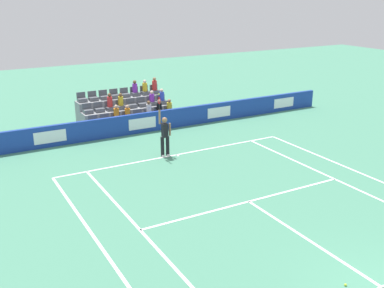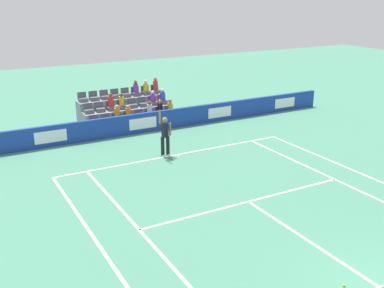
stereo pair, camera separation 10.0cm
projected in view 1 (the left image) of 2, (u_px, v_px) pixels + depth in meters
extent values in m
cube|color=white|center=(177.00, 155.00, 20.53)|extent=(10.97, 0.10, 0.01)
cube|color=white|center=(249.00, 201.00, 15.99)|extent=(8.23, 0.10, 0.01)
cube|color=white|center=(314.00, 243.00, 13.34)|extent=(0.10, 6.40, 0.01)
cube|color=white|center=(146.00, 237.00, 13.71)|extent=(0.10, 11.89, 0.01)
cube|color=white|center=(343.00, 183.00, 17.52)|extent=(0.10, 11.89, 0.01)
cube|color=white|center=(102.00, 249.00, 13.07)|extent=(0.10, 11.89, 0.01)
cube|color=white|center=(368.00, 176.00, 18.15)|extent=(0.10, 11.89, 0.01)
cube|color=white|center=(178.00, 155.00, 20.45)|extent=(0.10, 0.20, 0.01)
cube|color=#193899|center=(142.00, 123.00, 23.60)|extent=(23.35, 0.20, 1.03)
cube|color=white|center=(284.00, 103.00, 27.84)|extent=(1.49, 0.01, 0.57)
cube|color=white|center=(219.00, 112.00, 25.67)|extent=(1.49, 0.01, 0.57)
cube|color=white|center=(142.00, 123.00, 23.51)|extent=(1.49, 0.01, 0.57)
cube|color=white|center=(50.00, 137.00, 21.35)|extent=(1.49, 0.01, 0.57)
cylinder|color=black|center=(168.00, 146.00, 20.31)|extent=(0.16, 0.16, 0.90)
cylinder|color=black|center=(162.00, 147.00, 20.23)|extent=(0.16, 0.16, 0.90)
cube|color=white|center=(168.00, 155.00, 20.44)|extent=(0.16, 0.27, 0.08)
cube|color=white|center=(163.00, 155.00, 20.36)|extent=(0.16, 0.27, 0.08)
cube|color=black|center=(165.00, 130.00, 20.03)|extent=(0.27, 0.39, 0.60)
sphere|color=#9E7251|center=(165.00, 120.00, 19.88)|extent=(0.24, 0.24, 0.24)
cylinder|color=#9E7251|center=(160.00, 117.00, 19.76)|extent=(0.09, 0.09, 0.62)
cylinder|color=#9E7251|center=(170.00, 129.00, 20.05)|extent=(0.09, 0.09, 0.56)
cylinder|color=black|center=(159.00, 107.00, 19.62)|extent=(0.04, 0.04, 0.28)
torus|color=red|center=(159.00, 101.00, 19.53)|extent=(0.08, 0.31, 0.31)
sphere|color=#D1E533|center=(159.00, 94.00, 19.44)|extent=(0.07, 0.07, 0.07)
cube|color=gray|center=(134.00, 124.00, 24.59)|extent=(4.96, 0.95, 0.42)
cube|color=#545960|center=(170.00, 113.00, 25.49)|extent=(0.48, 0.44, 0.20)
cube|color=#545960|center=(168.00, 108.00, 25.58)|extent=(0.48, 0.04, 0.30)
cube|color=#545960|center=(160.00, 114.00, 25.21)|extent=(0.48, 0.44, 0.20)
cube|color=#545960|center=(158.00, 109.00, 25.29)|extent=(0.48, 0.04, 0.30)
cube|color=#545960|center=(149.00, 116.00, 24.92)|extent=(0.48, 0.44, 0.20)
cube|color=#545960|center=(148.00, 110.00, 25.00)|extent=(0.48, 0.04, 0.30)
cube|color=#545960|center=(139.00, 117.00, 24.63)|extent=(0.48, 0.44, 0.20)
cube|color=#545960|center=(137.00, 112.00, 24.72)|extent=(0.48, 0.04, 0.30)
cube|color=#545960|center=(128.00, 119.00, 24.34)|extent=(0.48, 0.44, 0.20)
cube|color=#545960|center=(127.00, 113.00, 24.43)|extent=(0.48, 0.04, 0.30)
cube|color=#545960|center=(117.00, 120.00, 24.06)|extent=(0.48, 0.44, 0.20)
cube|color=#545960|center=(116.00, 115.00, 24.14)|extent=(0.48, 0.04, 0.30)
cube|color=#545960|center=(106.00, 122.00, 23.77)|extent=(0.48, 0.44, 0.20)
cube|color=#545960|center=(104.00, 116.00, 23.86)|extent=(0.48, 0.04, 0.30)
cube|color=#545960|center=(94.00, 123.00, 23.48)|extent=(0.48, 0.44, 0.20)
cube|color=#545960|center=(93.00, 118.00, 23.57)|extent=(0.48, 0.04, 0.30)
cube|color=gray|center=(127.00, 116.00, 25.31)|extent=(4.96, 0.95, 0.84)
cube|color=#545960|center=(162.00, 102.00, 26.15)|extent=(0.48, 0.44, 0.20)
cube|color=#545960|center=(161.00, 97.00, 26.23)|extent=(0.48, 0.04, 0.30)
cube|color=#545960|center=(152.00, 103.00, 25.86)|extent=(0.48, 0.44, 0.20)
cube|color=#545960|center=(151.00, 98.00, 25.94)|extent=(0.48, 0.04, 0.30)
cube|color=#545960|center=(142.00, 105.00, 25.57)|extent=(0.48, 0.44, 0.20)
cube|color=#545960|center=(141.00, 100.00, 25.66)|extent=(0.48, 0.04, 0.30)
cube|color=#545960|center=(132.00, 106.00, 25.28)|extent=(0.48, 0.44, 0.20)
cube|color=#545960|center=(130.00, 101.00, 25.37)|extent=(0.48, 0.04, 0.30)
cube|color=#545960|center=(121.00, 107.00, 25.00)|extent=(0.48, 0.44, 0.20)
cube|color=#545960|center=(120.00, 102.00, 25.08)|extent=(0.48, 0.04, 0.30)
cube|color=#545960|center=(111.00, 109.00, 24.71)|extent=(0.48, 0.44, 0.20)
cube|color=#545960|center=(109.00, 103.00, 24.79)|extent=(0.48, 0.04, 0.30)
cube|color=#545960|center=(99.00, 110.00, 24.42)|extent=(0.48, 0.44, 0.20)
cube|color=#545960|center=(98.00, 105.00, 24.51)|extent=(0.48, 0.04, 0.30)
cube|color=#545960|center=(88.00, 111.00, 24.13)|extent=(0.48, 0.44, 0.20)
cube|color=#545960|center=(87.00, 106.00, 24.22)|extent=(0.48, 0.04, 0.30)
cube|color=gray|center=(121.00, 108.00, 26.02)|extent=(4.96, 0.95, 1.26)
cube|color=#545960|center=(155.00, 92.00, 26.80)|extent=(0.48, 0.44, 0.20)
cube|color=#545960|center=(154.00, 87.00, 26.88)|extent=(0.48, 0.04, 0.30)
cube|color=#545960|center=(145.00, 93.00, 26.51)|extent=(0.48, 0.44, 0.20)
cube|color=#545960|center=(144.00, 88.00, 26.60)|extent=(0.48, 0.04, 0.30)
cube|color=#545960|center=(135.00, 94.00, 26.22)|extent=(0.48, 0.44, 0.20)
cube|color=#545960|center=(134.00, 89.00, 26.31)|extent=(0.48, 0.04, 0.30)
cube|color=#545960|center=(125.00, 95.00, 25.94)|extent=(0.48, 0.44, 0.20)
cube|color=#545960|center=(124.00, 90.00, 26.02)|extent=(0.48, 0.04, 0.30)
cube|color=#545960|center=(115.00, 96.00, 25.65)|extent=(0.48, 0.44, 0.20)
cube|color=#545960|center=(113.00, 91.00, 25.73)|extent=(0.48, 0.04, 0.30)
cube|color=#545960|center=(104.00, 98.00, 25.36)|extent=(0.48, 0.44, 0.20)
cube|color=#545960|center=(103.00, 92.00, 25.45)|extent=(0.48, 0.04, 0.30)
cube|color=#545960|center=(93.00, 99.00, 25.07)|extent=(0.48, 0.44, 0.20)
cube|color=#545960|center=(92.00, 94.00, 25.16)|extent=(0.48, 0.04, 0.30)
cube|color=#545960|center=(82.00, 100.00, 24.79)|extent=(0.48, 0.44, 0.20)
cube|color=#545960|center=(81.00, 95.00, 24.87)|extent=(0.48, 0.04, 0.30)
cylinder|color=purple|center=(135.00, 88.00, 26.15)|extent=(0.28, 0.28, 0.49)
sphere|color=brown|center=(135.00, 82.00, 26.04)|extent=(0.20, 0.20, 0.20)
cylinder|color=purple|center=(152.00, 98.00, 25.80)|extent=(0.28, 0.28, 0.42)
sphere|color=beige|center=(152.00, 92.00, 25.70)|extent=(0.20, 0.20, 0.20)
cylinder|color=yellow|center=(121.00, 101.00, 24.93)|extent=(0.28, 0.28, 0.48)
sphere|color=brown|center=(120.00, 95.00, 24.82)|extent=(0.20, 0.20, 0.20)
cylinder|color=orange|center=(116.00, 113.00, 23.98)|extent=(0.28, 0.28, 0.52)
sphere|color=#D3A884|center=(116.00, 107.00, 23.87)|extent=(0.20, 0.20, 0.20)
cylinder|color=white|center=(149.00, 109.00, 24.84)|extent=(0.28, 0.28, 0.53)
sphere|color=brown|center=(149.00, 102.00, 24.73)|extent=(0.20, 0.20, 0.20)
cylinder|color=orange|center=(128.00, 113.00, 24.28)|extent=(0.28, 0.28, 0.45)
sphere|color=#D3A884|center=(127.00, 107.00, 24.18)|extent=(0.20, 0.20, 0.20)
cylinder|color=red|center=(110.00, 102.00, 24.63)|extent=(0.28, 0.28, 0.54)
sphere|color=brown|center=(109.00, 95.00, 24.52)|extent=(0.20, 0.20, 0.20)
cylinder|color=black|center=(159.00, 108.00, 25.13)|extent=(0.28, 0.28, 0.53)
sphere|color=#D3A884|center=(159.00, 101.00, 25.02)|extent=(0.20, 0.20, 0.20)
cylinder|color=red|center=(155.00, 85.00, 26.72)|extent=(0.28, 0.28, 0.55)
sphere|color=#9E7251|center=(154.00, 79.00, 26.60)|extent=(0.20, 0.20, 0.20)
cylinder|color=yellow|center=(145.00, 87.00, 26.45)|extent=(0.28, 0.28, 0.46)
sphere|color=beige|center=(145.00, 81.00, 26.34)|extent=(0.20, 0.20, 0.20)
cylinder|color=blue|center=(162.00, 96.00, 26.08)|extent=(0.28, 0.28, 0.47)
sphere|color=beige|center=(162.00, 90.00, 25.97)|extent=(0.20, 0.20, 0.20)
cylinder|color=yellow|center=(169.00, 107.00, 25.43)|extent=(0.28, 0.28, 0.48)
sphere|color=#9E7251|center=(169.00, 101.00, 25.32)|extent=(0.20, 0.20, 0.20)
sphere|color=#D1E533|center=(346.00, 285.00, 11.42)|extent=(0.07, 0.07, 0.07)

